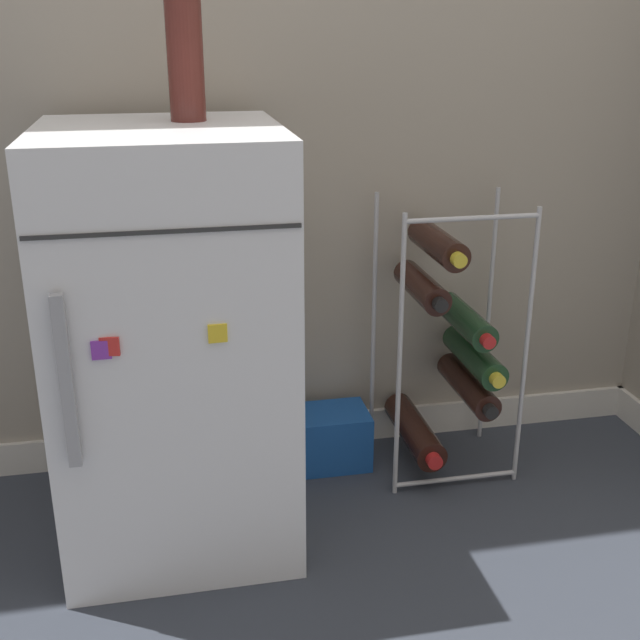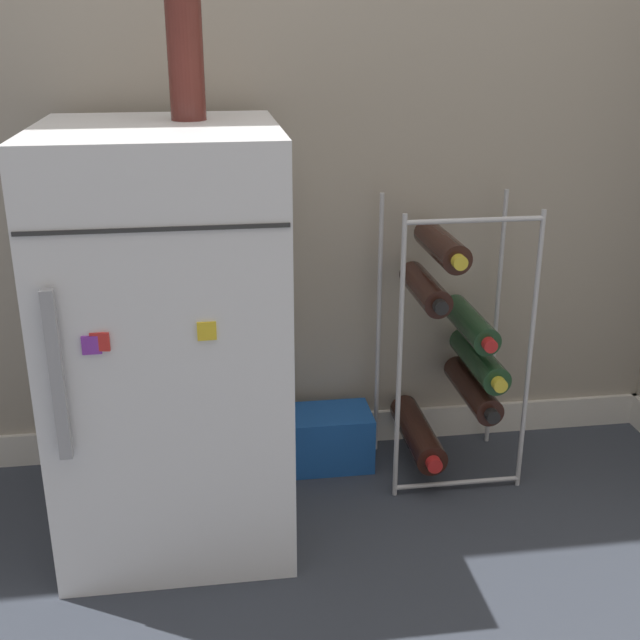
{
  "view_description": "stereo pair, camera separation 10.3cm",
  "coord_description": "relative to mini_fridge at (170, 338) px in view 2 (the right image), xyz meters",
  "views": [
    {
      "loc": [
        -0.36,
        -1.41,
        1.13
      ],
      "look_at": [
        -0.0,
        0.34,
        0.47
      ],
      "focal_mm": 45.0,
      "sensor_mm": 36.0,
      "label": 1
    },
    {
      "loc": [
        -0.26,
        -1.43,
        1.13
      ],
      "look_at": [
        -0.0,
        0.34,
        0.47
      ],
      "focal_mm": 45.0,
      "sensor_mm": 36.0,
      "label": 2
    }
  ],
  "objects": [
    {
      "name": "mini_fridge",
      "position": [
        0.0,
        0.0,
        0.0
      ],
      "size": [
        0.5,
        0.56,
        0.93
      ],
      "color": "white",
      "rests_on": "ground_plane"
    },
    {
      "name": "ground_plane",
      "position": [
        0.35,
        -0.27,
        -0.47
      ],
      "size": [
        14.0,
        14.0,
        0.0
      ],
      "primitive_type": "plane",
      "color": "#333842"
    },
    {
      "name": "soda_box",
      "position": [
        0.39,
        0.2,
        -0.39
      ],
      "size": [
        0.23,
        0.15,
        0.15
      ],
      "color": "#194C9E",
      "rests_on": "ground_plane"
    },
    {
      "name": "wine_rack",
      "position": [
        0.7,
        0.14,
        -0.12
      ],
      "size": [
        0.34,
        0.33,
        0.73
      ],
      "color": "#B2B2B7",
      "rests_on": "ground_plane"
    },
    {
      "name": "fridge_top_bottle",
      "position": [
        0.07,
        0.08,
        0.6
      ],
      "size": [
        0.08,
        0.08,
        0.3
      ],
      "color": "#56231E",
      "rests_on": "mini_fridge"
    }
  ]
}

